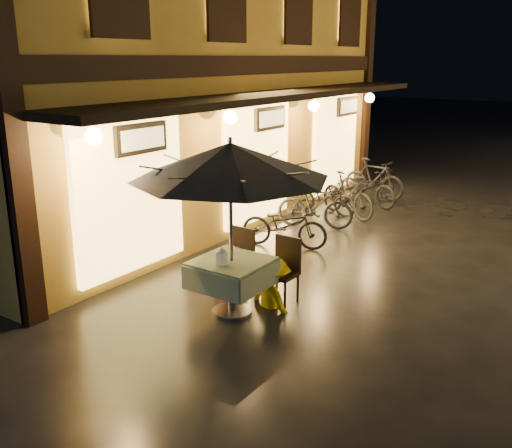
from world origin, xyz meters
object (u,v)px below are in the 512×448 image
Objects in this scene: table_lantern at (222,255)px; person_orange at (230,246)px; patio_umbrella at (230,161)px; bicycle_0 at (284,225)px; person_yellow at (273,259)px; cafe_table at (232,273)px.

person_orange is at bearing 119.31° from table_lantern.
person_orange is (-0.43, 0.55, -1.39)m from patio_umbrella.
person_yellow is at bearing -167.73° from bicycle_0.
patio_umbrella is 1.58m from person_yellow.
person_orange reaches higher than cafe_table.
person_orange reaches higher than bicycle_0.
table_lantern is (0.00, -0.22, 0.33)m from cafe_table.
patio_umbrella is at bearing 90.00° from table_lantern.
cafe_table is 0.37× the size of patio_umbrella.
person_orange is (-0.43, 0.77, -0.16)m from table_lantern.
bicycle_0 is at bearing 106.28° from table_lantern.
person_orange reaches higher than table_lantern.
table_lantern is 0.15× the size of bicycle_0.
bicycle_0 is (-0.90, 2.88, -0.16)m from cafe_table.
patio_umbrella is 1.77× the size of person_orange.
person_orange is 1.08× the size of person_yellow.
bicycle_0 is (-0.90, 3.09, -0.49)m from table_lantern.
table_lantern is at bearing -90.00° from patio_umbrella.
person_yellow reaches higher than bicycle_0.
cafe_table is 0.64m from person_yellow.
person_orange is at bearing 175.85° from bicycle_0.
cafe_table is 0.40m from table_lantern.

